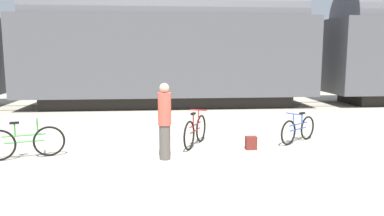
# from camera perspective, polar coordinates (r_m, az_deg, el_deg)

# --- Properties ---
(ground_plane) EXTENTS (80.00, 80.00, 0.00)m
(ground_plane) POSITION_cam_1_polar(r_m,az_deg,el_deg) (8.74, -1.93, -8.05)
(ground_plane) COLOR #B2A893
(freight_train) EXTENTS (42.20, 3.19, 5.61)m
(freight_train) POSITION_cam_1_polar(r_m,az_deg,el_deg) (17.43, -3.71, 9.88)
(freight_train) COLOR black
(freight_train) RESTS_ON ground_plane
(rail_near) EXTENTS (54.20, 0.07, 0.01)m
(rail_near) POSITION_cam_1_polar(r_m,az_deg,el_deg) (16.89, -3.55, -0.02)
(rail_near) COLOR #4C4238
(rail_near) RESTS_ON ground_plane
(rail_far) EXTENTS (54.20, 0.07, 0.01)m
(rail_far) POSITION_cam_1_polar(r_m,az_deg,el_deg) (18.31, -3.68, 0.63)
(rail_far) COLOR #4C4238
(rail_far) RESTS_ON ground_plane
(bicycle_green) EXTENTS (1.76, 0.60, 0.92)m
(bicycle_green) POSITION_cam_1_polar(r_m,az_deg,el_deg) (9.67, -24.15, -4.80)
(bicycle_green) COLOR black
(bicycle_green) RESTS_ON ground_plane
(bicycle_maroon) EXTENTS (0.77, 1.59, 0.95)m
(bicycle_maroon) POSITION_cam_1_polar(r_m,az_deg,el_deg) (10.03, 0.51, -3.53)
(bicycle_maroon) COLOR black
(bicycle_maroon) RESTS_ON ground_plane
(bicycle_blue) EXTENTS (1.35, 1.05, 0.85)m
(bicycle_blue) POSITION_cam_1_polar(r_m,az_deg,el_deg) (10.84, 15.88, -3.16)
(bicycle_blue) COLOR black
(bicycle_blue) RESTS_ON ground_plane
(person_in_red) EXTENTS (0.30, 0.30, 1.79)m
(person_in_red) POSITION_cam_1_polar(r_m,az_deg,el_deg) (8.68, -4.19, -1.97)
(person_in_red) COLOR #514C47
(person_in_red) RESTS_ON ground_plane
(backpack) EXTENTS (0.28, 0.20, 0.34)m
(backpack) POSITION_cam_1_polar(r_m,az_deg,el_deg) (9.82, 8.98, -5.28)
(backpack) COLOR maroon
(backpack) RESTS_ON ground_plane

